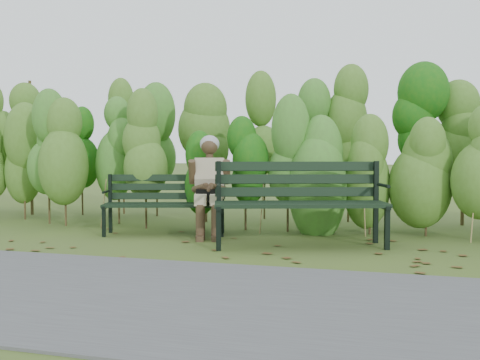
# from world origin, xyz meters

# --- Properties ---
(ground) EXTENTS (80.00, 80.00, 0.00)m
(ground) POSITION_xyz_m (0.00, 0.00, 0.00)
(ground) COLOR #465628
(footpath) EXTENTS (60.00, 2.50, 0.01)m
(footpath) POSITION_xyz_m (0.00, -2.20, 0.01)
(footpath) COLOR #474749
(footpath) RESTS_ON ground
(hedge_band) EXTENTS (11.04, 1.67, 2.42)m
(hedge_band) POSITION_xyz_m (0.00, 1.86, 1.26)
(hedge_band) COLOR #47381E
(hedge_band) RESTS_ON ground
(leaf_litter) EXTENTS (6.05, 2.05, 0.01)m
(leaf_litter) POSITION_xyz_m (-0.19, -0.07, 0.00)
(leaf_litter) COLOR brown
(leaf_litter) RESTS_ON ground
(bench_left) EXTENTS (1.65, 0.93, 0.78)m
(bench_left) POSITION_xyz_m (-1.15, 0.79, 0.46)
(bench_left) COLOR black
(bench_left) RESTS_ON ground
(bench_right) EXTENTS (2.05, 1.20, 0.97)m
(bench_right) POSITION_xyz_m (0.70, 0.39, 0.57)
(bench_right) COLOR black
(bench_right) RESTS_ON ground
(seated_woman) EXTENTS (0.59, 0.85, 1.30)m
(seated_woman) POSITION_xyz_m (-0.54, 0.80, 0.71)
(seated_woman) COLOR #B9AD8A
(seated_woman) RESTS_ON ground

